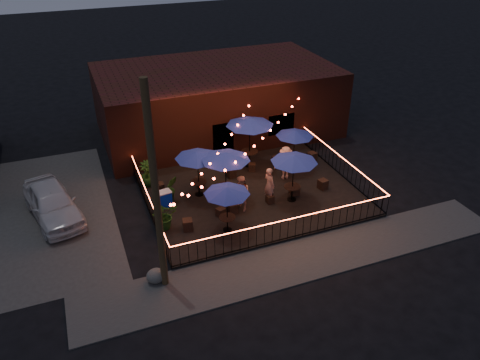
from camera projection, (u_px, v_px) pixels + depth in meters
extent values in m
plane|color=black|center=(268.00, 217.00, 21.39)|extent=(110.00, 110.00, 0.00)
cube|color=black|center=(251.00, 194.00, 22.96)|extent=(10.00, 8.00, 0.15)
cube|color=#3B3836|center=(301.00, 260.00, 18.76)|extent=(18.00, 2.50, 0.05)
cube|color=#3C1910|center=(217.00, 100.00, 28.72)|extent=(14.00, 8.00, 4.00)
cube|color=black|center=(223.00, 141.00, 25.75)|extent=(1.20, 0.24, 2.20)
cube|color=black|center=(280.00, 124.00, 26.59)|extent=(1.60, 0.24, 1.20)
cylinder|color=#3D2D19|center=(156.00, 194.00, 15.58)|extent=(0.26, 0.26, 8.00)
cube|color=black|center=(287.00, 238.00, 19.66)|extent=(10.00, 0.04, 0.04)
cube|color=black|center=(289.00, 220.00, 19.20)|extent=(10.00, 0.04, 0.04)
cube|color=#E24A25|center=(289.00, 219.00, 19.18)|extent=(10.00, 0.03, 0.02)
cube|color=black|center=(150.00, 212.00, 21.31)|extent=(0.04, 8.00, 0.04)
cube|color=black|center=(148.00, 195.00, 20.84)|extent=(0.04, 8.00, 0.04)
cube|color=#E24A25|center=(148.00, 195.00, 20.83)|extent=(0.03, 8.00, 0.02)
cube|color=black|center=(339.00, 173.00, 24.45)|extent=(0.04, 8.00, 0.04)
cube|color=black|center=(341.00, 157.00, 23.98)|extent=(0.04, 8.00, 0.04)
cube|color=#E24A25|center=(341.00, 157.00, 23.97)|extent=(0.03, 8.00, 0.02)
cylinder|color=black|center=(227.00, 230.00, 20.28)|extent=(0.39, 0.39, 0.03)
cylinder|color=black|center=(227.00, 224.00, 20.12)|extent=(0.05, 0.05, 0.64)
cylinder|color=black|center=(227.00, 217.00, 19.95)|extent=(0.71, 0.71, 0.04)
cylinder|color=black|center=(227.00, 209.00, 19.75)|extent=(0.04, 0.04, 2.14)
cone|color=navy|center=(227.00, 191.00, 19.27)|extent=(2.52, 2.52, 0.31)
cylinder|color=black|center=(199.00, 194.00, 22.77)|extent=(0.43, 0.43, 0.03)
cylinder|color=black|center=(199.00, 188.00, 22.60)|extent=(0.06, 0.06, 0.70)
cylinder|color=black|center=(199.00, 182.00, 22.42)|extent=(0.77, 0.77, 0.04)
cylinder|color=black|center=(198.00, 174.00, 22.19)|extent=(0.04, 0.04, 2.32)
cone|color=navy|center=(197.00, 155.00, 21.68)|extent=(2.66, 2.66, 0.34)
cylinder|color=black|center=(226.00, 199.00, 22.36)|extent=(0.46, 0.46, 0.03)
cylinder|color=black|center=(226.00, 193.00, 22.18)|extent=(0.06, 0.06, 0.75)
cylinder|color=black|center=(226.00, 186.00, 21.98)|extent=(0.84, 0.84, 0.04)
cylinder|color=black|center=(226.00, 177.00, 21.74)|extent=(0.05, 0.05, 2.51)
cone|color=navy|center=(225.00, 156.00, 21.18)|extent=(2.86, 2.86, 0.37)
cylinder|color=black|center=(249.00, 165.00, 25.33)|extent=(0.50, 0.50, 0.03)
cylinder|color=black|center=(249.00, 158.00, 25.12)|extent=(0.07, 0.07, 0.82)
cylinder|color=black|center=(249.00, 151.00, 24.91)|extent=(0.91, 0.91, 0.05)
cylinder|color=black|center=(250.00, 143.00, 24.65)|extent=(0.05, 0.05, 2.73)
cone|color=navy|center=(250.00, 122.00, 24.04)|extent=(2.99, 2.99, 0.40)
cylinder|color=black|center=(292.00, 199.00, 22.36)|extent=(0.44, 0.44, 0.03)
cylinder|color=black|center=(292.00, 193.00, 22.18)|extent=(0.06, 0.06, 0.71)
cylinder|color=black|center=(292.00, 187.00, 22.00)|extent=(0.79, 0.79, 0.04)
cylinder|color=black|center=(293.00, 178.00, 21.77)|extent=(0.04, 0.04, 2.38)
cone|color=navy|center=(294.00, 158.00, 21.24)|extent=(2.60, 2.60, 0.35)
cylinder|color=black|center=(293.00, 167.00, 25.11)|extent=(0.40, 0.40, 0.03)
cylinder|color=black|center=(293.00, 162.00, 24.95)|extent=(0.05, 0.05, 0.65)
cylinder|color=black|center=(293.00, 157.00, 24.78)|extent=(0.72, 0.72, 0.04)
cylinder|color=black|center=(294.00, 150.00, 24.57)|extent=(0.04, 0.04, 2.16)
cone|color=navy|center=(295.00, 133.00, 24.10)|extent=(2.50, 2.50, 0.32)
cube|color=black|center=(188.00, 225.00, 20.20)|extent=(0.48, 0.48, 0.49)
cube|color=black|center=(221.00, 212.00, 21.09)|extent=(0.45, 0.45, 0.41)
cube|color=black|center=(160.00, 188.00, 22.87)|extent=(0.41, 0.41, 0.47)
cube|color=black|center=(200.00, 182.00, 23.36)|extent=(0.48, 0.48, 0.47)
cube|color=black|center=(233.00, 208.00, 21.31)|extent=(0.41, 0.41, 0.48)
cube|color=black|center=(270.00, 199.00, 22.05)|extent=(0.35, 0.35, 0.40)
cube|color=black|center=(231.00, 173.00, 24.13)|extent=(0.50, 0.50, 0.51)
cube|color=black|center=(252.00, 167.00, 24.71)|extent=(0.47, 0.47, 0.43)
cube|color=black|center=(294.00, 190.00, 22.67)|extent=(0.42, 0.42, 0.49)
cube|color=black|center=(323.00, 184.00, 23.14)|extent=(0.48, 0.48, 0.48)
cube|color=black|center=(276.00, 160.00, 25.41)|extent=(0.40, 0.40, 0.42)
cube|color=black|center=(312.00, 157.00, 25.65)|extent=(0.52, 0.52, 0.50)
imported|color=beige|center=(269.00, 185.00, 21.87)|extent=(0.57, 0.73, 1.76)
imported|color=tan|center=(241.00, 194.00, 21.18)|extent=(0.90, 1.02, 1.75)
imported|color=#D3B291|center=(285.00, 163.00, 23.72)|extent=(1.24, 0.84, 1.76)
imported|color=#113C14|center=(164.00, 215.00, 20.13)|extent=(1.26, 1.13, 1.26)
imported|color=#1D3F12|center=(170.00, 189.00, 21.95)|extent=(0.78, 0.65, 1.35)
imported|color=#133A12|center=(147.00, 174.00, 23.21)|extent=(0.85, 0.85, 1.31)
cube|color=#0923B4|center=(165.00, 200.00, 21.64)|extent=(0.66, 0.52, 0.79)
cube|color=silver|center=(164.00, 192.00, 21.43)|extent=(0.71, 0.56, 0.05)
ellipsoid|color=#43433E|center=(156.00, 276.00, 17.52)|extent=(1.02, 0.96, 0.63)
imported|color=silver|center=(52.00, 203.00, 20.98)|extent=(2.85, 4.86, 1.55)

